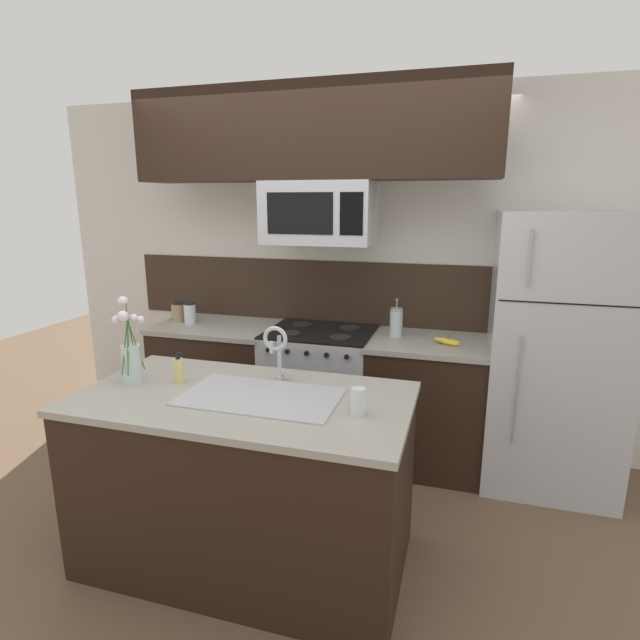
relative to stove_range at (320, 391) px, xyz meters
name	(u,v)px	position (x,y,z in m)	size (l,w,h in m)	color
ground_plane	(278,517)	(0.00, -0.90, -0.46)	(10.00, 10.00, 0.00)	brown
rear_partition	(372,273)	(0.30, 0.38, 0.84)	(5.20, 0.10, 2.60)	silver
splash_band	(332,292)	(0.00, 0.32, 0.69)	(3.31, 0.01, 0.48)	#332319
back_counter_left	(220,380)	(-0.82, 0.00, -0.01)	(0.92, 0.65, 0.91)	black
back_counter_right	(425,403)	(0.77, 0.00, -0.01)	(0.81, 0.65, 0.91)	black
stove_range	(320,391)	(0.00, 0.00, 0.00)	(0.76, 0.64, 0.93)	#B7BABF
microwave	(319,213)	(0.00, -0.02, 1.29)	(0.74, 0.40, 0.42)	#B7BABF
upper_cabinet_band	(310,133)	(-0.06, -0.05, 1.80)	(2.42, 0.34, 0.60)	black
refrigerator	(555,353)	(1.56, 0.02, 0.43)	(0.81, 0.74, 1.77)	#B7BABF
storage_jar_tall	(179,312)	(-1.17, 0.02, 0.52)	(0.11, 0.11, 0.15)	#997F5B
storage_jar_medium	(190,313)	(-1.04, -0.02, 0.53)	(0.09, 0.09, 0.17)	silver
banana_bunch	(448,341)	(0.89, -0.06, 0.47)	(0.19, 0.12, 0.08)	yellow
french_press	(396,322)	(0.54, 0.06, 0.55)	(0.09, 0.09, 0.27)	silver
island_counter	(246,479)	(-0.03, -1.25, -0.01)	(1.63, 0.87, 0.91)	black
kitchen_sink	(261,410)	(0.07, -1.25, 0.38)	(0.76, 0.44, 0.16)	#ADAFB5
sink_faucet	(276,346)	(0.07, -1.03, 0.65)	(0.14, 0.14, 0.31)	#B7BABF
dish_soap_bottle	(179,370)	(-0.42, -1.18, 0.52)	(0.06, 0.05, 0.16)	#DBCC75
drinking_glass	(358,401)	(0.56, -1.31, 0.51)	(0.06, 0.06, 0.12)	silver
flower_vase	(131,355)	(-0.65, -1.25, 0.60)	(0.13, 0.17, 0.45)	silver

